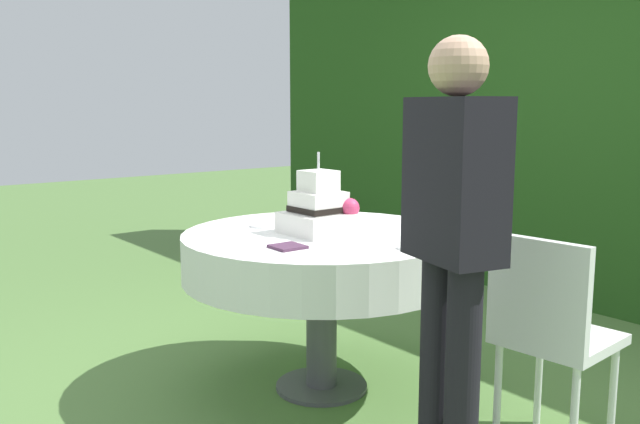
# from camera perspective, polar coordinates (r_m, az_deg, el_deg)

# --- Properties ---
(ground_plane) EXTENTS (20.00, 20.00, 0.00)m
(ground_plane) POSITION_cam_1_polar(r_m,az_deg,el_deg) (3.42, 0.13, -14.63)
(ground_plane) COLOR #547A3D
(foliage_hedge) EXTENTS (6.50, 0.49, 2.54)m
(foliage_hedge) POSITION_cam_1_polar(r_m,az_deg,el_deg) (5.01, 22.49, 7.19)
(foliage_hedge) COLOR #234C19
(foliage_hedge) RESTS_ON ground_plane
(cake_table) EXTENTS (1.32, 1.32, 0.78)m
(cake_table) POSITION_cam_1_polar(r_m,az_deg,el_deg) (3.21, 0.13, -3.75)
(cake_table) COLOR #4C4C51
(cake_table) RESTS_ON ground_plane
(wedding_cake) EXTENTS (0.30, 0.30, 0.38)m
(wedding_cake) POSITION_cam_1_polar(r_m,az_deg,el_deg) (3.15, -0.01, 0.10)
(wedding_cake) COLOR white
(wedding_cake) RESTS_ON cake_table
(serving_plate_near) EXTENTS (0.11, 0.11, 0.01)m
(serving_plate_near) POSITION_cam_1_polar(r_m,az_deg,el_deg) (3.40, 4.19, -0.98)
(serving_plate_near) COLOR white
(serving_plate_near) RESTS_ON cake_table
(serving_plate_far) EXTENTS (0.14, 0.14, 0.01)m
(serving_plate_far) POSITION_cam_1_polar(r_m,az_deg,el_deg) (3.36, -4.73, -1.13)
(serving_plate_far) COLOR white
(serving_plate_far) RESTS_ON cake_table
(serving_plate_left) EXTENTS (0.10, 0.10, 0.01)m
(serving_plate_left) POSITION_cam_1_polar(r_m,az_deg,el_deg) (2.85, 7.52, -2.99)
(serving_plate_left) COLOR white
(serving_plate_left) RESTS_ON cake_table
(napkin_stack) EXTENTS (0.13, 0.13, 0.01)m
(napkin_stack) POSITION_cam_1_polar(r_m,az_deg,el_deg) (2.85, -2.75, -2.95)
(napkin_stack) COLOR #4C2D47
(napkin_stack) RESTS_ON cake_table
(garden_chair) EXTENTS (0.43, 0.43, 0.89)m
(garden_chair) POSITION_cam_1_polar(r_m,az_deg,el_deg) (2.76, 18.79, -9.06)
(garden_chair) COLOR white
(garden_chair) RESTS_ON ground_plane
(standing_person) EXTENTS (0.40, 0.29, 1.60)m
(standing_person) POSITION_cam_1_polar(r_m,az_deg,el_deg) (2.34, 11.19, -2.09)
(standing_person) COLOR black
(standing_person) RESTS_ON ground_plane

